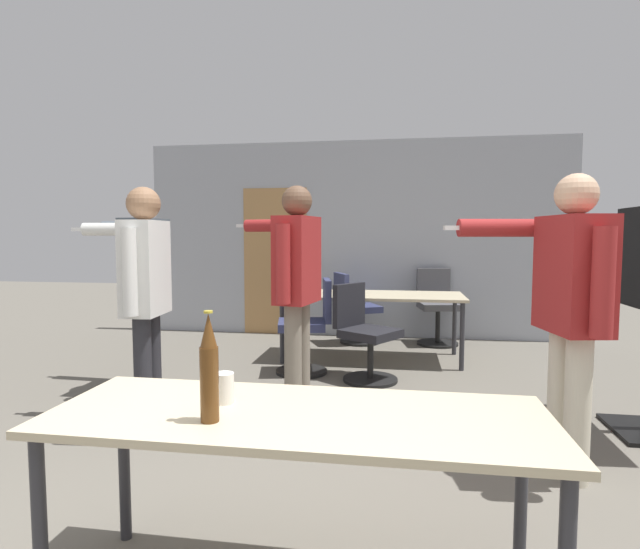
% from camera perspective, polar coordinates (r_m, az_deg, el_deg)
% --- Properties ---
extents(back_wall, '(5.79, 0.12, 2.67)m').
position_cam_1_polar(back_wall, '(6.91, 3.60, 3.95)').
color(back_wall, '#A3A8B2').
rests_on(back_wall, ground_plane).
extents(conference_table_near, '(1.84, 0.66, 0.74)m').
position_cam_1_polar(conference_table_near, '(1.93, -2.61, -17.53)').
color(conference_table_near, '#C6B793').
rests_on(conference_table_near, ground_plane).
extents(conference_table_far, '(2.01, 0.82, 0.74)m').
position_cam_1_polar(conference_table_far, '(5.62, 5.91, -2.84)').
color(conference_table_far, '#C6B793').
rests_on(conference_table_far, ground_plane).
extents(person_left_plaid, '(0.80, 0.69, 1.77)m').
position_cam_1_polar(person_left_plaid, '(4.65, -19.50, 0.29)').
color(person_left_plaid, slate).
rests_on(person_left_plaid, ground_plane).
extents(person_far_watching, '(0.78, 0.75, 1.77)m').
position_cam_1_polar(person_far_watching, '(3.92, -2.83, -0.14)').
color(person_far_watching, slate).
rests_on(person_far_watching, ground_plane).
extents(person_center_tall, '(0.87, 0.67, 1.73)m').
position_cam_1_polar(person_center_tall, '(3.15, 26.66, -2.30)').
color(person_center_tall, beige).
rests_on(person_center_tall, ground_plane).
extents(person_near_casual, '(0.81, 0.59, 1.72)m').
position_cam_1_polar(person_near_casual, '(3.69, -19.51, -1.01)').
color(person_near_casual, '#28282D').
rests_on(person_near_casual, ground_plane).
extents(office_chair_far_right, '(0.66, 0.63, 0.91)m').
position_cam_1_polar(office_chair_far_right, '(6.46, 3.96, -4.15)').
color(office_chair_far_right, black).
rests_on(office_chair_far_right, ground_plane).
extents(office_chair_side_rolled, '(0.54, 0.59, 0.96)m').
position_cam_1_polar(office_chair_side_rolled, '(6.60, 13.17, -3.76)').
color(office_chair_side_rolled, black).
rests_on(office_chair_side_rolled, ground_plane).
extents(office_chair_near_pushed, '(0.68, 0.66, 0.92)m').
position_cam_1_polar(office_chair_near_pushed, '(4.84, 5.06, -6.98)').
color(office_chair_near_pushed, black).
rests_on(office_chair_near_pushed, ground_plane).
extents(office_chair_far_left, '(0.60, 0.55, 0.95)m').
position_cam_1_polar(office_chair_far_left, '(5.06, -1.28, -6.20)').
color(office_chair_far_left, black).
rests_on(office_chair_far_left, ground_plane).
extents(beer_bottle, '(0.07, 0.07, 0.39)m').
position_cam_1_polar(beer_bottle, '(1.80, -12.55, -10.57)').
color(beer_bottle, '#563314').
rests_on(beer_bottle, conference_table_near).
extents(drink_cup, '(0.08, 0.08, 0.12)m').
position_cam_1_polar(drink_cup, '(2.02, -10.91, -12.61)').
color(drink_cup, silver).
rests_on(drink_cup, conference_table_near).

